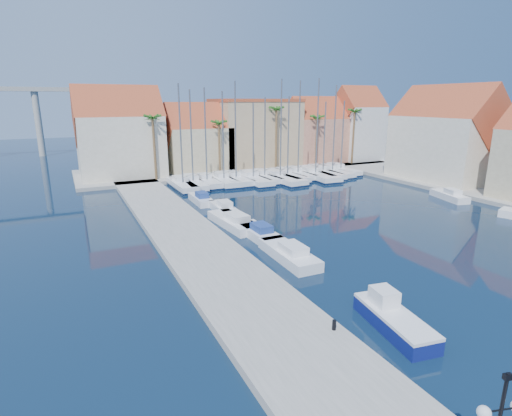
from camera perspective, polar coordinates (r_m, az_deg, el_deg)
The scene contains 37 objects.
ground at distance 27.00m, azimuth 19.85°, elevation -11.55°, with size 260.00×260.00×0.00m, color black.
quay_west at distance 33.29m, azimuth -8.66°, elevation -5.20°, with size 6.00×77.00×0.50m, color gray.
shore_north at distance 71.17m, azimuth -2.34°, elevation 5.83°, with size 54.00×16.00×0.50m, color gray.
shore_east at distance 60.11m, azimuth 31.37°, elevation 1.89°, with size 12.00×60.00×0.50m, color gray.
bollard at distance 21.32m, azimuth 11.10°, elevation -16.08°, with size 0.21×0.21×0.52m, color black.
fishing_boat at distance 22.99m, azimuth 18.96°, elevation -14.63°, with size 2.57×5.50×1.85m.
motorboat_west_0 at distance 30.55m, azimuth 4.79°, elevation -6.45°, with size 2.22×6.56×1.40m.
motorboat_west_1 at distance 35.10m, azimuth 0.44°, elevation -3.49°, with size 1.95×5.88×1.40m.
motorboat_west_2 at distance 38.34m, azimuth -3.17°, elevation -1.90°, with size 2.82×7.35×1.40m.
motorboat_west_3 at distance 43.12m, azimuth -4.66°, elevation 0.01°, with size 1.98×5.49×1.40m.
motorboat_west_4 at distance 47.45m, azimuth -7.87°, elevation 1.31°, with size 1.81×5.30×1.40m.
motorboat_east_1 at distance 54.11m, azimuth 25.94°, elevation 1.62°, with size 3.07×5.69×1.40m.
sailboat_0 at distance 55.59m, azimuth -10.53°, elevation 3.35°, with size 2.42×8.96×13.86m.
sailboat_1 at distance 56.44m, azimuth -9.07°, elevation 3.57°, with size 3.10×9.45×13.14m.
sailboat_2 at distance 57.12m, azimuth -7.16°, elevation 3.82°, with size 2.27×8.18×13.39m.
sailboat_3 at distance 57.97m, azimuth -4.76°, elevation 4.02°, with size 2.85×9.18×12.95m.
sailboat_4 at distance 58.64m, azimuth -3.07°, elevation 4.20°, with size 2.87×9.15×14.32m.
sailboat_5 at distance 58.96m, azimuth -0.63°, elevation 4.22°, with size 2.69×10.09×11.45m.
sailboat_6 at distance 60.13m, azimuth 1.02°, elevation 4.46°, with size 2.42×8.96×12.19m.
sailboat_7 at distance 60.06m, azimuth 3.13°, elevation 4.41°, with size 3.75×11.68×14.64m.
sailboat_8 at distance 61.43m, azimuth 4.23°, elevation 4.63°, with size 3.15×10.05×12.29m.
sailboat_9 at distance 63.01m, azimuth 5.75°, elevation 4.92°, with size 2.53×8.92×14.57m.
sailboat_10 at distance 63.40m, azimuth 8.17°, elevation 4.85°, with size 4.01×12.21×14.87m.
sailboat_11 at distance 65.05m, azimuth 9.25°, elevation 5.05°, with size 3.64×10.94×11.55m.
sailboat_12 at distance 65.92m, azimuth 10.54°, elevation 5.16°, with size 3.13×9.69×14.00m.
sailboat_13 at distance 67.75m, azimuth 11.72°, elevation 5.35°, with size 2.86×8.98×11.68m.
building_0 at distance 64.16m, azimuth -18.88°, elevation 9.68°, with size 12.30×9.00×13.50m.
building_1 at distance 66.82m, azimuth -8.42°, elevation 9.44°, with size 10.30×8.00×11.00m.
building_2 at distance 71.70m, azimuth -0.15°, elevation 10.75°, with size 14.20×10.20×11.50m.
building_3 at distance 76.83m, azimuth 8.42°, elevation 10.58°, with size 10.30×8.00×12.00m.
building_4 at distance 81.36m, azimuth 14.22°, elevation 11.31°, with size 8.30×8.00×14.00m.
building_6 at distance 64.47m, azimuth 25.45°, elevation 9.05°, with size 9.00×14.30×13.50m.
palm_0 at distance 59.72m, azimuth -14.57°, elevation 12.11°, with size 2.60×2.60×10.15m.
palm_1 at distance 62.54m, azimuth -5.32°, elevation 11.77°, with size 2.60×2.60×9.15m.
palm_2 at distance 66.63m, azimuth 2.94°, elevation 13.63°, with size 2.60×2.60×11.15m.
palm_3 at distance 70.86m, azimuth 8.75°, elevation 12.43°, with size 2.60×2.60×9.65m.
palm_4 at distance 75.62m, azimuth 13.93°, elevation 13.04°, with size 2.60×2.60×10.65m.
Camera 1 is at (-17.92, -16.46, 11.70)m, focal length 28.00 mm.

